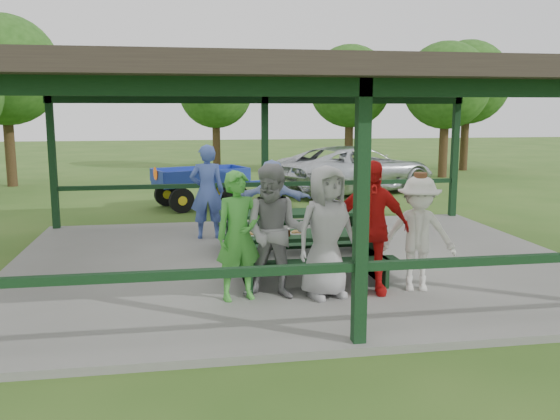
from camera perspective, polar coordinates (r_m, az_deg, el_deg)
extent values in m
plane|color=#31571B|center=(10.65, 1.49, -5.40)|extent=(90.00, 90.00, 0.00)
cube|color=slate|center=(10.64, 1.49, -5.14)|extent=(10.00, 8.00, 0.10)
cube|color=black|center=(6.70, 7.81, -0.45)|extent=(0.15, 0.15, 3.00)
cube|color=black|center=(14.22, -21.04, 4.32)|extent=(0.15, 0.15, 3.00)
cube|color=black|center=(14.08, -1.46, 4.91)|extent=(0.15, 0.15, 3.00)
cube|color=black|center=(15.50, 16.45, 4.96)|extent=(0.15, 0.15, 3.00)
cube|color=black|center=(6.54, -12.93, -6.24)|extent=(4.65, 0.10, 0.10)
cube|color=black|center=(7.87, 24.68, -4.21)|extent=(4.65, 0.10, 0.10)
cube|color=black|center=(14.01, -11.22, 2.24)|extent=(4.65, 0.10, 0.10)
cube|color=black|center=(14.67, 7.88, 2.66)|extent=(4.65, 0.10, 0.10)
cube|color=black|center=(6.60, 8.09, 11.60)|extent=(9.80, 0.15, 0.20)
cube|color=black|center=(14.03, -1.49, 10.62)|extent=(9.80, 0.15, 0.20)
cube|color=#2C231F|center=(10.29, 1.57, 12.19)|extent=(10.60, 8.60, 0.24)
cube|color=black|center=(9.31, 2.97, -2.41)|extent=(2.42, 0.75, 0.06)
cube|color=black|center=(8.86, 3.73, -5.01)|extent=(2.42, 0.28, 0.05)
cube|color=black|center=(9.91, 2.26, -3.42)|extent=(2.42, 0.28, 0.05)
cube|color=black|center=(9.23, -3.34, -4.73)|extent=(0.06, 0.70, 0.75)
cube|color=black|center=(9.66, 8.95, -4.17)|extent=(0.06, 0.70, 0.75)
cube|color=black|center=(9.27, -3.33, -5.62)|extent=(0.06, 1.39, 0.45)
cube|color=black|center=(9.70, 8.93, -5.03)|extent=(0.06, 1.39, 0.45)
cube|color=black|center=(11.26, 1.33, -0.29)|extent=(2.78, 0.75, 0.06)
cube|color=black|center=(10.78, 1.88, -2.34)|extent=(2.78, 0.28, 0.05)
cube|color=black|center=(11.85, 0.81, -1.24)|extent=(2.78, 0.28, 0.05)
cube|color=black|center=(11.16, -4.80, -2.21)|extent=(0.06, 0.70, 0.75)
cube|color=black|center=(11.61, 7.20, -1.79)|extent=(0.06, 0.70, 0.75)
cube|color=black|center=(11.19, -4.79, -2.97)|extent=(0.06, 1.39, 0.45)
cube|color=black|center=(11.64, 7.19, -2.52)|extent=(0.06, 1.39, 0.45)
cylinder|color=white|center=(9.16, -2.62, -2.39)|extent=(0.22, 0.22, 0.01)
torus|color=#A16B39|center=(9.13, -2.85, -2.29)|extent=(0.10, 0.10, 0.03)
torus|color=#A16B39|center=(9.14, -2.35, -2.27)|extent=(0.10, 0.10, 0.03)
torus|color=#A16B39|center=(9.19, -2.65, -2.20)|extent=(0.10, 0.10, 0.03)
cylinder|color=white|center=(9.26, 1.58, -2.24)|extent=(0.22, 0.22, 0.01)
torus|color=#A16B39|center=(9.23, 1.36, -2.14)|extent=(0.10, 0.10, 0.03)
torus|color=#A16B39|center=(9.24, 1.85, -2.13)|extent=(0.10, 0.10, 0.03)
torus|color=#A16B39|center=(9.30, 1.53, -2.05)|extent=(0.10, 0.10, 0.03)
cylinder|color=white|center=(9.40, 5.22, -2.11)|extent=(0.22, 0.22, 0.01)
torus|color=#A16B39|center=(9.36, 5.02, -2.01)|extent=(0.10, 0.10, 0.03)
torus|color=#A16B39|center=(9.38, 5.49, -1.99)|extent=(0.10, 0.10, 0.03)
torus|color=#A16B39|center=(9.43, 5.15, -1.92)|extent=(0.10, 0.10, 0.03)
cylinder|color=white|center=(9.61, 9.59, -1.93)|extent=(0.22, 0.22, 0.01)
torus|color=#A16B39|center=(9.58, 9.40, -1.84)|extent=(0.10, 0.10, 0.03)
torus|color=#A16B39|center=(9.60, 9.85, -1.82)|extent=(0.10, 0.10, 0.03)
torus|color=#A16B39|center=(9.65, 9.50, -1.75)|extent=(0.10, 0.10, 0.03)
cylinder|color=#381E0F|center=(8.96, -3.37, -2.38)|extent=(0.06, 0.06, 0.10)
cylinder|color=#381E0F|center=(9.02, -0.39, -2.28)|extent=(0.06, 0.06, 0.10)
cylinder|color=#381E0F|center=(9.05, 0.82, -2.24)|extent=(0.06, 0.06, 0.10)
cylinder|color=#381E0F|center=(9.13, 3.37, -2.14)|extent=(0.06, 0.06, 0.10)
cylinder|color=#381E0F|center=(9.15, 3.96, -2.12)|extent=(0.06, 0.06, 0.10)
cylinder|color=#381E0F|center=(9.22, 5.54, -2.06)|extent=(0.06, 0.06, 0.10)
cone|color=white|center=(9.40, -0.16, -1.79)|extent=(0.09, 0.09, 0.10)
cone|color=white|center=(9.70, 7.63, -1.51)|extent=(0.09, 0.09, 0.10)
cone|color=white|center=(9.78, 8.96, -1.46)|extent=(0.09, 0.09, 0.10)
imported|color=green|center=(8.31, -3.99, -2.51)|extent=(0.76, 0.59, 1.83)
imported|color=gray|center=(8.35, -0.50, -2.11)|extent=(1.11, 0.97, 1.92)
imported|color=#9C9C9E|center=(8.44, 4.49, -2.11)|extent=(1.05, 0.82, 1.90)
imported|color=red|center=(8.66, 8.63, -1.69)|extent=(1.19, 0.59, 1.96)
imported|color=silver|center=(8.97, 13.16, -2.26)|extent=(1.23, 0.90, 1.71)
cylinder|color=brown|center=(8.84, 13.35, 2.78)|extent=(0.39, 0.39, 0.02)
cylinder|color=brown|center=(8.84, 13.37, 3.17)|extent=(0.23, 0.23, 0.11)
imported|color=#94AAE5|center=(12.09, -0.74, 0.96)|extent=(1.63, 0.99, 1.67)
imported|color=#4058A7|center=(12.37, -7.02, 1.76)|extent=(0.73, 0.49, 1.96)
imported|color=gray|center=(12.50, 7.97, 0.59)|extent=(0.85, 0.76, 1.43)
imported|color=silver|center=(20.02, 7.29, 3.90)|extent=(6.20, 4.53, 1.57)
cube|color=#1C339B|center=(17.03, -7.65, 2.67)|extent=(2.78, 2.00, 0.11)
cube|color=#1C339B|center=(16.42, -6.89, 3.22)|extent=(2.40, 0.86, 0.36)
cube|color=#1C339B|center=(17.59, -8.40, 3.61)|extent=(2.40, 0.86, 0.36)
cube|color=#1C339B|center=(16.61, -11.73, 3.16)|extent=(0.46, 1.21, 0.36)
cube|color=#1C339B|center=(17.49, -3.81, 3.66)|extent=(0.46, 1.21, 0.36)
cylinder|color=black|center=(16.18, -9.45, 0.92)|extent=(0.70, 0.37, 0.68)
cylinder|color=yellow|center=(16.18, -9.45, 0.92)|extent=(0.30, 0.27, 0.25)
cylinder|color=black|center=(17.45, -10.89, 1.50)|extent=(0.70, 0.37, 0.68)
cylinder|color=yellow|center=(17.45, -10.89, 1.50)|extent=(0.30, 0.27, 0.25)
cylinder|color=black|center=(16.77, -4.22, 1.32)|extent=(0.70, 0.37, 0.68)
cylinder|color=yellow|center=(16.77, -4.22, 1.32)|extent=(0.30, 0.27, 0.25)
cylinder|color=black|center=(18.00, -5.98, 1.87)|extent=(0.70, 0.37, 0.68)
cylinder|color=yellow|center=(18.00, -5.98, 1.87)|extent=(0.30, 0.27, 0.25)
cube|color=#1C339B|center=(17.71, -2.48, 2.72)|extent=(0.87, 0.36, 0.07)
cone|color=#F2590C|center=(16.59, -11.89, 3.46)|extent=(0.13, 0.35, 0.36)
cylinder|color=#332314|center=(23.58, -24.57, 5.77)|extent=(0.36, 0.36, 3.04)
sphere|color=#1E4713|center=(23.58, -25.03, 12.12)|extent=(3.90, 3.90, 3.90)
cylinder|color=#332314|center=(28.02, -6.14, 6.64)|extent=(0.36, 0.36, 2.63)
sphere|color=#1E4713|center=(28.00, -6.22, 11.28)|extent=(3.37, 3.37, 3.37)
cylinder|color=#332314|center=(26.19, 6.64, 6.56)|extent=(0.36, 0.36, 2.76)
sphere|color=#1E4713|center=(26.17, 6.74, 11.75)|extent=(3.53, 3.53, 3.53)
cylinder|color=#332314|center=(25.29, 15.46, 6.15)|extent=(0.36, 0.36, 2.74)
sphere|color=#1E4713|center=(25.26, 15.71, 11.48)|extent=(3.50, 3.50, 3.50)
cylinder|color=#332314|center=(28.48, 17.33, 6.60)|extent=(0.36, 0.36, 2.92)
sphere|color=#1E4713|center=(28.48, 17.59, 11.65)|extent=(3.74, 3.74, 3.74)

